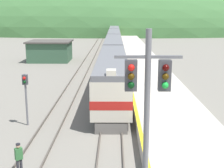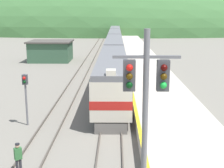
# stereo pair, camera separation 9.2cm
# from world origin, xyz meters

# --- Properties ---
(track_main) EXTENTS (1.52, 180.00, 0.16)m
(track_main) POSITION_xyz_m (0.00, 70.00, 0.08)
(track_main) COLOR #4C443D
(track_main) RESTS_ON ground
(track_siding) EXTENTS (1.52, 180.00, 0.16)m
(track_siding) POSITION_xyz_m (-4.34, 70.00, 0.08)
(track_siding) COLOR #4C443D
(track_siding) RESTS_ON ground
(platform) EXTENTS (5.55, 140.00, 0.88)m
(platform) POSITION_xyz_m (4.48, 50.00, 0.44)
(platform) COLOR #BCB5A5
(platform) RESTS_ON ground
(distant_hills) EXTENTS (186.34, 83.85, 49.90)m
(distant_hills) POSITION_xyz_m (0.00, 135.18, 0.00)
(distant_hills) COLOR #3D6B38
(distant_hills) RESTS_ON ground
(station_shed) EXTENTS (7.14, 6.41, 3.44)m
(station_shed) POSITION_xyz_m (-10.74, 45.02, 1.74)
(station_shed) COLOR #385B42
(station_shed) RESTS_ON ground
(express_train_lead_car) EXTENTS (2.88, 19.83, 4.36)m
(express_train_lead_car) POSITION_xyz_m (0.00, 21.81, 2.19)
(express_train_lead_car) COLOR black
(express_train_lead_car) RESTS_ON ground
(carriage_second) EXTENTS (2.87, 20.60, 4.00)m
(carriage_second) POSITION_xyz_m (0.00, 43.14, 2.18)
(carriage_second) COLOR black
(carriage_second) RESTS_ON ground
(carriage_third) EXTENTS (2.87, 20.60, 4.00)m
(carriage_third) POSITION_xyz_m (0.00, 64.62, 2.18)
(carriage_third) COLOR black
(carriage_third) RESTS_ON ground
(carriage_fourth) EXTENTS (2.87, 20.60, 4.00)m
(carriage_fourth) POSITION_xyz_m (0.00, 86.10, 2.18)
(carriage_fourth) COLOR black
(carriage_fourth) RESTS_ON ground
(carriage_fifth) EXTENTS (2.87, 20.60, 4.00)m
(carriage_fifth) POSITION_xyz_m (0.00, 107.58, 2.18)
(carriage_fifth) COLOR black
(carriage_fifth) RESTS_ON ground
(signal_mast_main) EXTENTS (2.20, 0.42, 7.50)m
(signal_mast_main) POSITION_xyz_m (1.32, 2.43, 4.92)
(signal_mast_main) COLOR slate
(signal_mast_main) RESTS_ON ground
(signal_post_siding) EXTENTS (0.36, 0.42, 3.80)m
(signal_post_siding) POSITION_xyz_m (-6.11, 13.89, 2.73)
(signal_post_siding) COLOR slate
(signal_post_siding) RESTS_ON ground
(track_worker) EXTENTS (0.42, 0.39, 1.64)m
(track_worker) POSITION_xyz_m (-4.58, 6.88, 0.92)
(track_worker) COLOR #2D2D33
(track_worker) RESTS_ON ground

